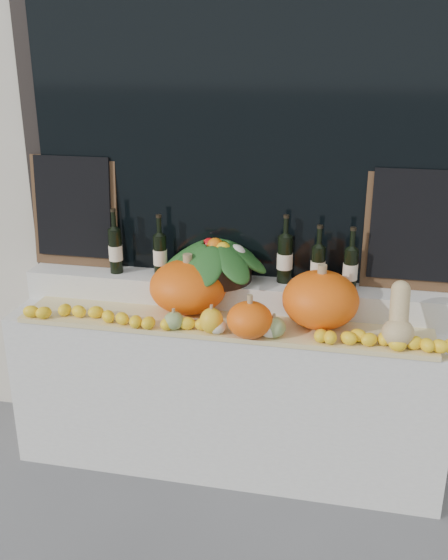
# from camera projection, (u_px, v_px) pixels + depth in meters

# --- Properties ---
(storefront_facade) EXTENTS (7.00, 0.94, 4.50)m
(storefront_facade) POSITION_uv_depth(u_px,v_px,m) (254.00, 41.00, 3.46)
(storefront_facade) COLOR beige
(storefront_facade) RESTS_ON ground
(display_sill) EXTENTS (2.30, 0.55, 0.88)m
(display_sill) POSITION_uv_depth(u_px,v_px,m) (227.00, 390.00, 3.44)
(display_sill) COLOR silver
(display_sill) RESTS_ON ground
(rear_tier) EXTENTS (2.30, 0.25, 0.16)m
(rear_tier) POSITION_uv_depth(u_px,v_px,m) (233.00, 293.00, 3.39)
(rear_tier) COLOR silver
(rear_tier) RESTS_ON display_sill
(straw_bedding) EXTENTS (2.10, 0.32, 0.02)m
(straw_bedding) POSITION_uv_depth(u_px,v_px,m) (222.00, 325.00, 3.16)
(straw_bedding) COLOR tan
(straw_bedding) RESTS_ON display_sill
(pumpkin_left) EXTENTS (0.47, 0.47, 0.28)m
(pumpkin_left) POSITION_uv_depth(u_px,v_px,m) (188.00, 286.00, 3.26)
(pumpkin_left) COLOR #FC610D
(pumpkin_left) RESTS_ON straw_bedding
(pumpkin_right) EXTENTS (0.47, 0.47, 0.28)m
(pumpkin_right) POSITION_uv_depth(u_px,v_px,m) (320.00, 300.00, 3.08)
(pumpkin_right) COLOR #FC610D
(pumpkin_right) RESTS_ON straw_bedding
(pumpkin_center) EXTENTS (0.24, 0.24, 0.18)m
(pumpkin_center) POSITION_uv_depth(u_px,v_px,m) (250.00, 320.00, 2.99)
(pumpkin_center) COLOR #FC610D
(pumpkin_center) RESTS_ON straw_bedding
(butternut_squash) EXTENTS (0.15, 0.21, 0.29)m
(butternut_squash) POSITION_uv_depth(u_px,v_px,m) (399.00, 320.00, 2.90)
(butternut_squash) COLOR tan
(butternut_squash) RESTS_ON straw_bedding
(decorative_gourds) EXTENTS (0.60, 0.14, 0.15)m
(decorative_gourds) POSITION_uv_depth(u_px,v_px,m) (231.00, 324.00, 3.03)
(decorative_gourds) COLOR #2F611D
(decorative_gourds) RESTS_ON straw_bedding
(lemon_heap) EXTENTS (2.20, 0.16, 0.06)m
(lemon_heap) POSITION_uv_depth(u_px,v_px,m) (217.00, 326.00, 3.05)
(lemon_heap) COLOR yellow
(lemon_heap) RESTS_ON straw_bedding
(produce_bowl) EXTENTS (0.60, 0.60, 0.24)m
(produce_bowl) POSITION_uv_depth(u_px,v_px,m) (215.00, 259.00, 3.33)
(produce_bowl) COLOR black
(produce_bowl) RESTS_ON rear_tier
(wine_bottle_far_left) EXTENTS (0.08, 0.08, 0.36)m
(wine_bottle_far_left) POSITION_uv_depth(u_px,v_px,m) (116.00, 250.00, 3.43)
(wine_bottle_far_left) COLOR black
(wine_bottle_far_left) RESTS_ON rear_tier
(wine_bottle_near_left) EXTENTS (0.08, 0.08, 0.34)m
(wine_bottle_near_left) POSITION_uv_depth(u_px,v_px,m) (160.00, 254.00, 3.39)
(wine_bottle_near_left) COLOR black
(wine_bottle_near_left) RESTS_ON rear_tier
(wine_bottle_tall) EXTENTS (0.08, 0.08, 0.37)m
(wine_bottle_tall) POSITION_uv_depth(u_px,v_px,m) (285.00, 258.00, 3.29)
(wine_bottle_tall) COLOR black
(wine_bottle_tall) RESTS_ON rear_tier
(wine_bottle_near_right) EXTENTS (0.08, 0.08, 0.33)m
(wine_bottle_near_right) POSITION_uv_depth(u_px,v_px,m) (318.00, 266.00, 3.23)
(wine_bottle_near_right) COLOR black
(wine_bottle_near_right) RESTS_ON rear_tier
(wine_bottle_far_right) EXTENTS (0.08, 0.08, 0.33)m
(wine_bottle_far_right) POSITION_uv_depth(u_px,v_px,m) (350.00, 269.00, 3.18)
(wine_bottle_far_right) COLOR black
(wine_bottle_far_right) RESTS_ON rear_tier
(chalkboard_left) EXTENTS (0.50, 0.08, 0.62)m
(chalkboard_left) POSITION_uv_depth(u_px,v_px,m) (74.00, 209.00, 3.49)
(chalkboard_left) COLOR #4C331E
(chalkboard_left) RESTS_ON rear_tier
(chalkboard_right) EXTENTS (0.50, 0.08, 0.62)m
(chalkboard_right) POSITION_uv_depth(u_px,v_px,m) (415.00, 228.00, 3.13)
(chalkboard_right) COLOR #4C331E
(chalkboard_right) RESTS_ON rear_tier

